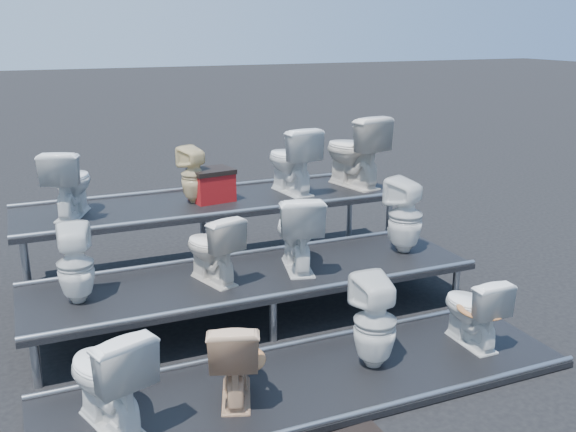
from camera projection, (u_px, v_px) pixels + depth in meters
name	position (u px, v px, depth m)	size (l,w,h in m)	color
ground	(255.00, 319.00, 6.18)	(80.00, 80.00, 0.00)	black
tier_front	(312.00, 382.00, 5.03)	(4.20, 1.20, 0.06)	black
tier_mid	(255.00, 297.00, 6.12)	(4.20, 1.20, 0.46)	black
tier_back	(214.00, 237.00, 7.21)	(4.20, 1.20, 0.86)	black
toilet_0	(107.00, 376.00, 4.34)	(0.42, 0.75, 0.76)	silver
toilet_1	(234.00, 357.00, 4.69)	(0.37, 0.64, 0.66)	tan
toilet_2	(375.00, 322.00, 5.12)	(0.35, 0.35, 0.77)	silver
toilet_3	(473.00, 309.00, 5.50)	(0.36, 0.63, 0.64)	silver
toilet_4	(75.00, 264.00, 5.36)	(0.31, 0.31, 0.68)	silver
toilet_5	(212.00, 248.00, 5.81)	(0.36, 0.63, 0.64)	beige
toilet_6	(297.00, 231.00, 6.11)	(0.42, 0.73, 0.75)	silver
toilet_7	(405.00, 216.00, 6.56)	(0.35, 0.36, 0.78)	silver
toilet_8	(69.00, 182.00, 6.43)	(0.39, 0.68, 0.69)	silver
toilet_9	(194.00, 175.00, 6.92)	(0.28, 0.28, 0.62)	beige
toilet_10	(291.00, 160.00, 7.33)	(0.43, 0.75, 0.77)	silver
toilet_11	(354.00, 151.00, 7.62)	(0.48, 0.84, 0.86)	beige
red_crate	(212.00, 187.00, 7.04)	(0.43, 0.34, 0.31)	maroon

